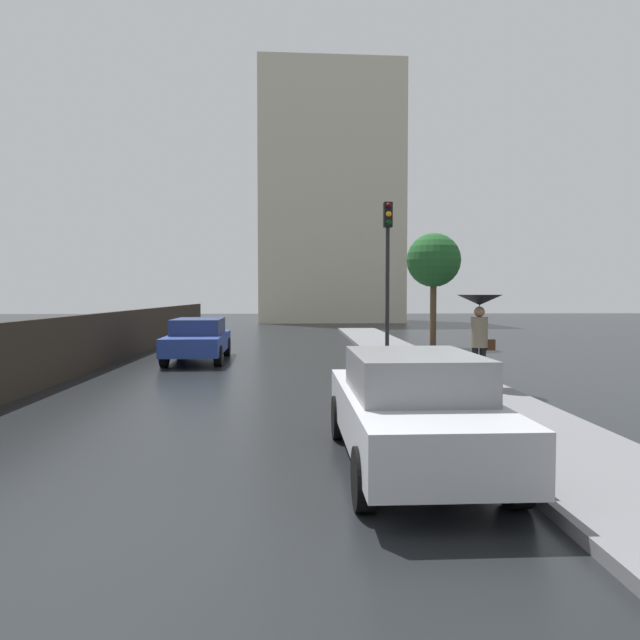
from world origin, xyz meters
TOP-DOWN VIEW (x-y plane):
  - ground at (0.00, 0.00)m, footprint 120.00×120.00m
  - car_blue_near_kerb at (-1.67, 14.33)m, footprint 1.93×4.60m
  - car_silver_mid_road at (2.99, 2.58)m, footprint 1.80×4.40m
  - pedestrian_with_umbrella_far at (5.56, 7.98)m, footprint 0.98×0.98m
  - traffic_light at (4.30, 12.93)m, footprint 0.26×0.39m
  - street_tree_near at (7.08, 18.76)m, footprint 2.18×2.18m
  - distant_tower at (4.08, 41.77)m, footprint 11.31×7.46m

SIDE VIEW (x-z plane):
  - ground at x=0.00m, z-range 0.00..0.00m
  - car_blue_near_kerb at x=-1.67m, z-range 0.04..1.42m
  - car_silver_mid_road at x=2.99m, z-range 0.02..1.47m
  - pedestrian_with_umbrella_far at x=5.56m, z-range 0.70..2.71m
  - traffic_light at x=4.30m, z-range 1.03..5.84m
  - street_tree_near at x=7.08m, z-range 1.19..5.84m
  - distant_tower at x=4.08m, z-range 0.00..19.66m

